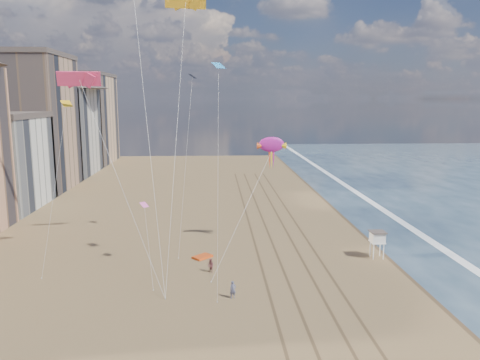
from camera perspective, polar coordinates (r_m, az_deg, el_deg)
The scene contains 11 objects.
wet_sand at distance 77.59m, azimuth 16.25°, elevation -4.99°, with size 260.00×260.00×0.00m, color #42301E.
foam at distance 79.07m, azimuth 19.13°, elevation -4.87°, with size 260.00×260.00×0.00m, color white.
tracks at distance 64.31m, azimuth 5.18°, elevation -7.70°, with size 7.68×120.00×0.01m.
buildings at distance 104.06m, azimuth -25.41°, elevation 5.71°, with size 34.72×131.35×29.00m.
lifeguard_stand at distance 60.14m, azimuth 16.41°, elevation -6.74°, with size 1.87×1.87×3.37m.
grounded_kite at distance 58.66m, azimuth -4.60°, elevation -9.31°, with size 2.29×1.46×0.26m, color #E54A13.
show_kite at distance 61.25m, azimuth 3.87°, elevation 4.30°, with size 5.93×6.97×19.83m.
kite_flyer_a at distance 47.13m, azimuth -0.87°, elevation -13.22°, with size 0.64×0.42×1.77m, color slate.
kite_flyer_b at distance 53.73m, azimuth -3.59°, elevation -10.39°, with size 0.76×0.59×1.56m, color brown.
parafoils at distance 58.15m, azimuth -13.05°, elevation 20.48°, with size 16.60×5.08×16.28m.
small_kites at distance 55.33m, azimuth -10.83°, elevation 9.15°, with size 19.44×13.81×16.13m.
Camera 1 is at (-6.58, -30.65, 19.36)m, focal length 35.00 mm.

